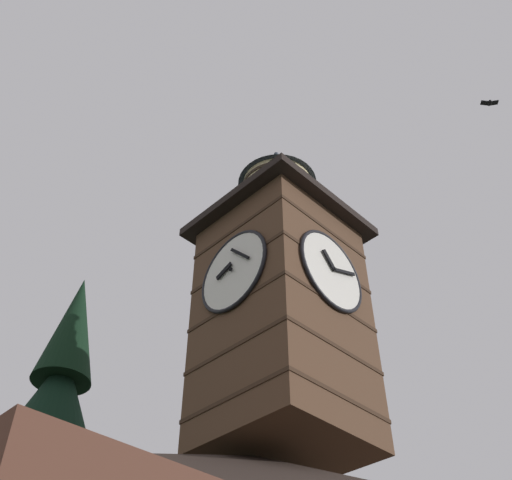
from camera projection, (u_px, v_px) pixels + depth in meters
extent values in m
cube|color=brown|center=(282.00, 330.00, 15.62)|extent=(3.32, 3.32, 6.45)
cube|color=#3C291C|center=(285.00, 422.00, 13.97)|extent=(3.36, 3.36, 0.10)
cube|color=#3C291C|center=(284.00, 374.00, 14.78)|extent=(3.36, 3.36, 0.10)
cube|color=#3C291C|center=(282.00, 331.00, 15.59)|extent=(3.36, 3.36, 0.10)
cube|color=#3C291C|center=(281.00, 293.00, 16.40)|extent=(3.36, 3.36, 0.10)
cube|color=#3C291C|center=(280.00, 258.00, 17.21)|extent=(3.36, 3.36, 0.10)
cylinder|color=white|center=(331.00, 271.00, 15.35)|extent=(2.19, 0.10, 2.19)
torus|color=black|center=(332.00, 271.00, 15.34)|extent=(2.29, 0.10, 2.29)
cube|color=black|center=(329.00, 259.00, 15.34)|extent=(0.45, 0.04, 0.49)
cube|color=black|center=(344.00, 272.00, 15.62)|extent=(0.87, 0.04, 0.39)
sphere|color=black|center=(334.00, 269.00, 15.29)|extent=(0.10, 0.10, 0.10)
cylinder|color=white|center=(234.00, 271.00, 15.36)|extent=(0.10, 2.19, 2.19)
torus|color=black|center=(233.00, 271.00, 15.34)|extent=(0.10, 2.29, 2.29)
cube|color=black|center=(224.00, 271.00, 15.50)|extent=(0.04, 0.55, 0.31)
cube|color=black|center=(240.00, 254.00, 15.36)|extent=(0.04, 0.68, 0.70)
sphere|color=black|center=(231.00, 269.00, 15.30)|extent=(0.10, 0.10, 0.10)
cube|color=black|center=(279.00, 232.00, 17.86)|extent=(4.02, 4.02, 0.25)
cylinder|color=beige|center=(278.00, 206.00, 18.57)|extent=(2.11, 2.11, 1.87)
cylinder|color=#2D2319|center=(279.00, 223.00, 18.10)|extent=(2.17, 2.17, 0.10)
cylinder|color=#2D2319|center=(278.00, 211.00, 18.41)|extent=(2.17, 2.17, 0.10)
cylinder|color=#2D2319|center=(278.00, 200.00, 18.73)|extent=(2.17, 2.17, 0.10)
cylinder|color=#2D2319|center=(277.00, 190.00, 19.04)|extent=(2.17, 2.17, 0.10)
cone|color=#2D3847|center=(277.00, 170.00, 19.64)|extent=(2.41, 2.41, 1.31)
sphere|color=#424C5B|center=(276.00, 154.00, 20.14)|extent=(0.16, 0.16, 0.16)
cone|color=black|center=(56.00, 403.00, 18.69)|extent=(2.87, 2.87, 3.49)
cone|color=black|center=(73.00, 327.00, 20.51)|extent=(1.86, 1.86, 4.01)
ellipsoid|color=black|center=(490.00, 103.00, 21.00)|extent=(0.27, 0.26, 0.13)
cube|color=black|center=(494.00, 103.00, 21.00)|extent=(0.32, 0.33, 0.09)
cube|color=black|center=(485.00, 103.00, 21.00)|extent=(0.32, 0.33, 0.09)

